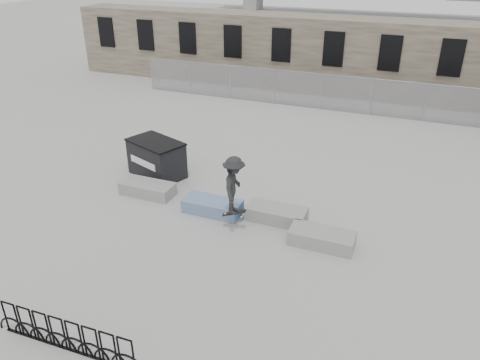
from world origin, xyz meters
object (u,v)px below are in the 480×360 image
(bike_rack, at_px, (66,336))
(planter_far_left, at_px, (148,188))
(skateboarder, at_px, (234,186))
(planter_center_left, at_px, (212,206))
(dumpster, at_px, (157,158))
(planter_offset, at_px, (322,238))
(planter_center_right, at_px, (276,213))

(bike_rack, bearing_deg, planter_far_left, 108.27)
(skateboarder, bearing_deg, planter_center_left, 45.35)
(dumpster, distance_m, skateboarder, 5.19)
(planter_center_left, bearing_deg, bike_rack, -93.52)
(planter_far_left, distance_m, skateboarder, 4.27)
(planter_offset, bearing_deg, planter_far_left, 173.05)
(planter_far_left, height_order, dumpster, dumpster)
(planter_center_left, distance_m, planter_offset, 4.00)
(planter_center_right, bearing_deg, skateboarder, -135.73)
(planter_far_left, xyz_separation_m, planter_center_left, (2.79, -0.29, 0.00))
(planter_center_left, relative_size, skateboarder, 0.96)
(planter_offset, relative_size, bike_rack, 0.50)
(planter_offset, bearing_deg, planter_center_left, 172.38)
(planter_offset, bearing_deg, bike_rack, -124.67)
(planter_offset, xyz_separation_m, dumpster, (-7.26, 2.38, 0.49))
(planter_far_left, xyz_separation_m, bike_rack, (2.37, -7.16, 0.19))
(planter_center_left, bearing_deg, planter_center_right, 8.48)
(planter_far_left, distance_m, planter_center_right, 5.01)
(dumpster, bearing_deg, skateboarder, -9.49)
(planter_center_right, height_order, dumpster, dumpster)
(planter_offset, distance_m, dumpster, 7.65)
(planter_center_right, xyz_separation_m, planter_offset, (1.75, -0.86, 0.00))
(bike_rack, xyz_separation_m, skateboarder, (1.55, 6.14, 1.17))
(dumpster, bearing_deg, planter_offset, 2.69)
(planter_center_left, xyz_separation_m, planter_offset, (3.96, -0.53, 0.00))
(dumpster, xyz_separation_m, bike_rack, (2.87, -8.72, -0.30))
(bike_rack, bearing_deg, planter_center_right, 69.88)
(skateboarder, bearing_deg, bike_rack, 154.46)
(dumpster, bearing_deg, planter_far_left, -51.17)
(planter_far_left, xyz_separation_m, dumpster, (-0.51, 1.56, 0.49))
(planter_center_right, bearing_deg, bike_rack, -110.12)
(planter_center_left, distance_m, planter_center_right, 2.24)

